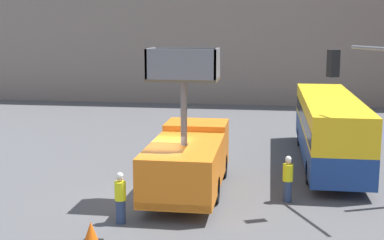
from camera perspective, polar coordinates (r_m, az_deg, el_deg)
The scene contains 7 objects.
ground_plane at distance 20.59m, azimuth -4.06°, elevation -8.32°, with size 120.00×120.00×0.00m, color #4C4C4F.
building_backdrop_far at distance 49.25m, azimuth 3.43°, elevation 10.53°, with size 44.00×10.00×13.87m.
utility_truck at distance 20.82m, azimuth -0.37°, elevation -3.97°, with size 2.60×6.94×5.69m.
city_bus at distance 26.08m, azimuth 14.39°, elevation -0.50°, with size 2.48×11.75×3.17m.
road_worker_near_truck at distance 17.97m, azimuth -7.65°, elevation -8.25°, with size 0.38×0.38×1.74m.
road_worker_directing at distance 20.24m, azimuth 10.18°, elevation -6.22°, with size 0.38×0.38×1.75m.
traffic_cone_near_truck at distance 16.73m, azimuth -10.72°, elevation -11.75°, with size 0.59×0.59×0.68m.
Camera 1 is at (4.25, -19.09, 6.46)m, focal length 50.00 mm.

